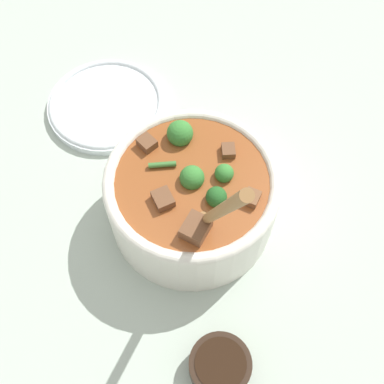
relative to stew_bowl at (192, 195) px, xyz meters
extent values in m
plane|color=#ADBCAD|center=(0.00, 0.00, -0.06)|extent=(4.00, 4.00, 0.00)
cylinder|color=white|center=(0.00, 0.00, -0.01)|extent=(0.23, 0.23, 0.09)
torus|color=white|center=(0.00, 0.00, 0.04)|extent=(0.23, 0.23, 0.02)
cylinder|color=brown|center=(0.00, 0.00, 0.01)|extent=(0.20, 0.20, 0.06)
sphere|color=#235B23|center=(0.04, 0.01, 0.04)|extent=(0.03, 0.03, 0.03)
cylinder|color=#6B9956|center=(0.04, 0.01, 0.03)|extent=(0.01, 0.01, 0.01)
sphere|color=#387F33|center=(0.00, 0.00, 0.04)|extent=(0.03, 0.03, 0.03)
cylinder|color=#6B9956|center=(0.00, 0.00, 0.02)|extent=(0.01, 0.01, 0.01)
sphere|color=#387F33|center=(0.01, 0.04, 0.04)|extent=(0.02, 0.02, 0.02)
cylinder|color=#6B9956|center=(0.01, 0.04, 0.03)|extent=(0.01, 0.01, 0.01)
sphere|color=#387F33|center=(-0.07, 0.01, 0.05)|extent=(0.04, 0.04, 0.04)
cylinder|color=#6B9956|center=(-0.07, 0.01, 0.02)|extent=(0.01, 0.01, 0.02)
cube|color=brown|center=(-0.02, 0.06, 0.04)|extent=(0.02, 0.02, 0.02)
cube|color=brown|center=(-0.07, -0.03, 0.04)|extent=(0.03, 0.03, 0.02)
cube|color=brown|center=(0.01, -0.05, 0.04)|extent=(0.03, 0.02, 0.02)
cube|color=brown|center=(0.06, 0.05, 0.04)|extent=(0.03, 0.03, 0.02)
cube|color=brown|center=(0.07, -0.03, 0.04)|extent=(0.04, 0.04, 0.03)
cylinder|color=#3D7533|center=(-0.03, -0.03, 0.04)|extent=(0.02, 0.04, 0.01)
ellipsoid|color=olive|center=(0.05, -0.01, 0.03)|extent=(0.04, 0.03, 0.01)
cylinder|color=olive|center=(0.10, -0.02, 0.14)|extent=(0.10, 0.03, 0.22)
cylinder|color=black|center=(0.20, -0.06, -0.04)|extent=(0.07, 0.07, 0.03)
cylinder|color=black|center=(0.20, -0.06, -0.03)|extent=(0.06, 0.06, 0.01)
cylinder|color=white|center=(-0.24, -0.04, -0.05)|extent=(0.19, 0.19, 0.01)
torus|color=white|center=(-0.24, -0.04, -0.05)|extent=(0.19, 0.19, 0.01)
camera|label=1|loc=(0.28, -0.13, 0.56)|focal=45.00mm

